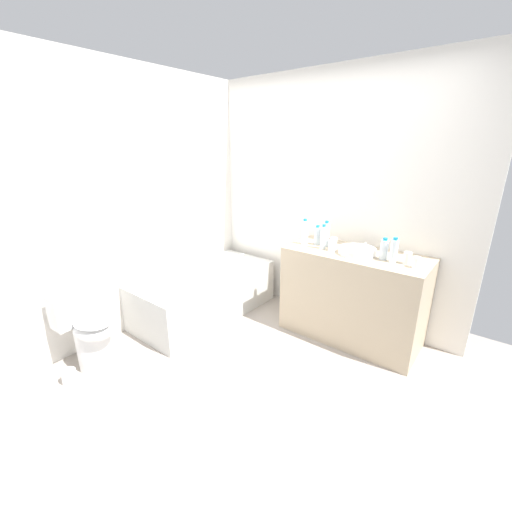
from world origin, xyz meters
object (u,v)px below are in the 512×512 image
Objects in this scene: water_bottle_3 at (384,249)px; drinking_glass_3 at (416,262)px; water_bottle_4 at (394,251)px; water_bottle_5 at (326,234)px; water_bottle_0 at (305,232)px; water_bottle_1 at (317,236)px; drinking_glass_0 at (407,258)px; sink_faucet at (365,246)px; drinking_glass_2 at (333,243)px; sink_basin at (357,251)px; water_bottle_2 at (323,237)px; toilet at (89,330)px; toilet_paper_roll at (69,376)px; drinking_glass_1 at (332,246)px; bathtub at (205,291)px.

drinking_glass_3 is (-0.05, -0.28, -0.04)m from water_bottle_3.
water_bottle_5 is (0.07, 0.66, 0.02)m from water_bottle_4.
water_bottle_0 reaches higher than water_bottle_1.
sink_faucet is at bearing 66.31° from drinking_glass_0.
water_bottle_5 reaches higher than drinking_glass_3.
drinking_glass_2 is 0.78m from drinking_glass_3.
water_bottle_1 is (0.07, -0.10, -0.03)m from water_bottle_0.
water_bottle_4 reaches higher than drinking_glass_3.
water_bottle_3 reaches higher than drinking_glass_0.
water_bottle_0 reaches higher than sink_basin.
water_bottle_5 reaches higher than drinking_glass_2.
drinking_glass_3 is (-0.05, -0.51, 0.02)m from sink_basin.
water_bottle_2 reaches higher than water_bottle_3.
drinking_glass_0 is at bearing -85.90° from water_bottle_2.
water_bottle_4 is at bearing 38.51° from toilet.
drinking_glass_0 is (0.03, -0.97, -0.07)m from water_bottle_0.
drinking_glass_0 reaches higher than toilet_paper_roll.
water_bottle_1 is 2.49m from toilet_paper_roll.
water_bottle_0 reaches higher than toilet_paper_roll.
toilet is 2.27m from drinking_glass_1.
sink_basin is at bearing -70.33° from bathtub.
toilet is 1.99× the size of sink_basin.
bathtub is 1.29m from water_bottle_0.
toilet is 2.77m from drinking_glass_3.
water_bottle_4 reaches higher than drinking_glass_1.
water_bottle_3 is 0.29m from drinking_glass_3.
water_bottle_5 is at bearing 113.34° from sink_faucet.
sink_basin is 0.33m from water_bottle_4.
water_bottle_1 is at bearing 90.04° from drinking_glass_2.
water_bottle_4 is at bearing -87.21° from drinking_glass_1.
water_bottle_0 is 2.40m from toilet_paper_roll.
water_bottle_3 is 0.20m from drinking_glass_0.
water_bottle_1 is at bearing -61.19° from bathtub.
water_bottle_5 is at bearing 11.31° from water_bottle_2.
bathtub reaches higher than water_bottle_2.
drinking_glass_2 is (0.09, 0.03, 0.00)m from drinking_glass_1.
water_bottle_0 is 2.53× the size of drinking_glass_0.
water_bottle_5 is 2.48× the size of drinking_glass_0.
water_bottle_4 is (0.03, -0.64, -0.01)m from water_bottle_2.
sink_faucet is 0.39m from water_bottle_4.
sink_faucet is at bearing -33.88° from toilet_paper_roll.
water_bottle_4 is 0.55m from drinking_glass_1.
drinking_glass_3 is at bearing 35.38° from toilet.
water_bottle_2 is 1.24× the size of water_bottle_3.
sink_faucet is 0.47m from drinking_glass_0.
water_bottle_3 is at bearing -88.23° from water_bottle_0.
sink_basin is at bearing 86.15° from water_bottle_4.
drinking_glass_2 reaches higher than toilet_paper_roll.
drinking_glass_0 is at bearing -93.37° from drinking_glass_2.
toilet_paper_roll is at bearing 149.25° from drinking_glass_2.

